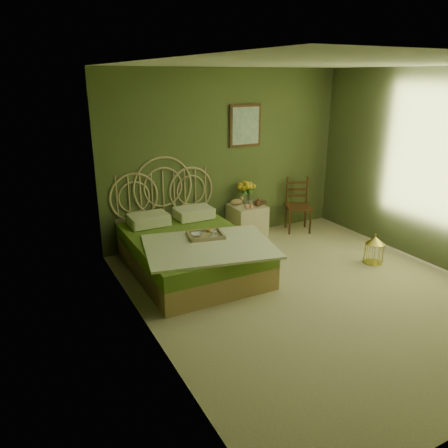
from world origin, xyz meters
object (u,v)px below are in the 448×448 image
bed (190,249)px  chair (296,201)px  birdcage (374,250)px  nightstand (247,217)px

bed → chair: bed is taller
chair → birdcage: 1.68m
bed → chair: size_ratio=2.49×
bed → nightstand: (1.27, 0.67, 0.05)m
bed → birdcage: 2.55m
nightstand → birdcage: size_ratio=2.54×
bed → chair: bearing=16.9°
bed → birdcage: size_ratio=5.72×
nightstand → chair: size_ratio=1.10×
nightstand → birdcage: 1.98m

